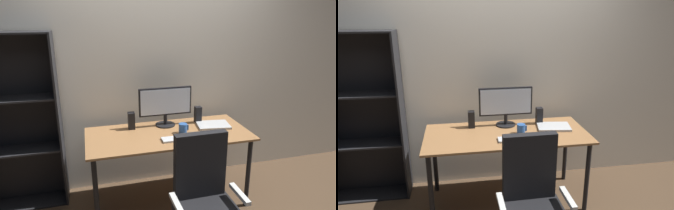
# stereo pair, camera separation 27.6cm
# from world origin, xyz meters

# --- Properties ---
(ground_plane) EXTENTS (12.00, 12.00, 0.00)m
(ground_plane) POSITION_xyz_m (0.00, 0.00, 0.00)
(ground_plane) COLOR #4C3826
(back_wall) EXTENTS (6.40, 0.10, 2.60)m
(back_wall) POSITION_xyz_m (0.00, 0.52, 1.30)
(back_wall) COLOR silver
(back_wall) RESTS_ON ground
(desk) EXTENTS (1.55, 0.71, 0.74)m
(desk) POSITION_xyz_m (0.00, 0.00, 0.65)
(desk) COLOR olive
(desk) RESTS_ON ground
(monitor) EXTENTS (0.54, 0.20, 0.40)m
(monitor) POSITION_xyz_m (0.02, 0.21, 0.97)
(monitor) COLOR black
(monitor) RESTS_ON desk
(keyboard) EXTENTS (0.29, 0.12, 0.02)m
(keyboard) POSITION_xyz_m (0.04, -0.17, 0.75)
(keyboard) COLOR #B7BABC
(keyboard) RESTS_ON desk
(mouse) EXTENTS (0.07, 0.10, 0.03)m
(mouse) POSITION_xyz_m (0.27, -0.16, 0.76)
(mouse) COLOR black
(mouse) RESTS_ON desk
(coffee_mug) EXTENTS (0.10, 0.08, 0.09)m
(coffee_mug) POSITION_xyz_m (0.13, -0.03, 0.79)
(coffee_mug) COLOR #285193
(coffee_mug) RESTS_ON desk
(laptop) EXTENTS (0.35, 0.27, 0.02)m
(laptop) POSITION_xyz_m (0.48, 0.06, 0.75)
(laptop) COLOR #B7BABC
(laptop) RESTS_ON desk
(speaker_left) EXTENTS (0.06, 0.07, 0.17)m
(speaker_left) POSITION_xyz_m (-0.32, 0.20, 0.82)
(speaker_left) COLOR black
(speaker_left) RESTS_ON desk
(speaker_right) EXTENTS (0.06, 0.07, 0.17)m
(speaker_right) POSITION_xyz_m (0.37, 0.20, 0.82)
(speaker_right) COLOR black
(speaker_right) RESTS_ON desk
(office_chair) EXTENTS (0.54, 0.54, 1.01)m
(office_chair) POSITION_xyz_m (0.06, -0.82, 0.46)
(office_chair) COLOR silver
(office_chair) RESTS_ON ground
(bookshelf) EXTENTS (0.78, 0.28, 1.69)m
(bookshelf) POSITION_xyz_m (-1.39, 0.36, 0.84)
(bookshelf) COLOR black
(bookshelf) RESTS_ON ground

